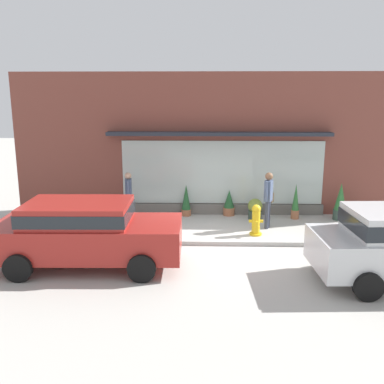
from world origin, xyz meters
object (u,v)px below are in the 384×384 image
Objects in this scene: potted_plant_trailing_edge at (255,209)px; pedestrian_passerby at (129,192)px; parked_car_red at (85,230)px; potted_plant_corner_tall at (229,203)px; fire_hydrant at (256,220)px; potted_plant_window_center at (186,201)px; pedestrian_with_handbag at (269,196)px; potted_plant_doorstep at (295,202)px; potted_plant_window_left at (340,202)px.

pedestrian_passerby is at bearing -177.42° from potted_plant_trailing_edge.
parked_car_red reaches higher than potted_plant_corner_tall.
potted_plant_corner_tall is (-0.67, 2.14, -0.04)m from fire_hydrant.
potted_plant_corner_tall is 0.96m from potted_plant_trailing_edge.
parked_car_red is at bearing -116.04° from potted_plant_window_center.
parked_car_red is at bearing -11.39° from pedestrian_passerby.
pedestrian_with_handbag is 1.99× the size of potted_plant_corner_tall.
potted_plant_window_center is 0.92× the size of potted_plant_doorstep.
fire_hydrant is 0.52× the size of pedestrian_with_handbag.
pedestrian_with_handbag reaches higher than potted_plant_corner_tall.
potted_plant_window_left is at bearing 28.45° from parked_car_red.
potted_plant_trailing_edge is (2.32, -0.38, -0.17)m from potted_plant_window_center.
potted_plant_window_center is at bearing 100.43° from pedestrian_passerby.
parked_car_red reaches higher than potted_plant_doorstep.
pedestrian_passerby reaches higher than fire_hydrant.
pedestrian_passerby reaches higher than potted_plant_window_left.
potted_plant_window_left reaches higher than potted_plant_corner_tall.
fire_hydrant is at bearing 28.43° from parked_car_red.
parked_car_red is 7.28m from potted_plant_doorstep.
potted_plant_window_center is 3.68m from potted_plant_doorstep.
pedestrian_with_handbag is 1.22m from potted_plant_trailing_edge.
pedestrian_with_handbag is at bearing -52.05° from potted_plant_corner_tall.
pedestrian_with_handbag reaches higher than potted_plant_trailing_edge.
potted_plant_doorstep is at bearing 177.34° from potted_plant_window_left.
potted_plant_window_left is at bearing 29.72° from fire_hydrant.
potted_plant_trailing_edge is 0.59× the size of potted_plant_doorstep.
pedestrian_with_handbag is 4.54m from pedestrian_passerby.
pedestrian_passerby reaches higher than potted_plant_trailing_edge.
potted_plant_corner_tall is 0.75× the size of potted_plant_doorstep.
potted_plant_doorstep is at bearing -4.36° from potted_plant_window_center.
potted_plant_window_left is 1.05× the size of potted_plant_doorstep.
potted_plant_doorstep is at bearing -9.50° from potted_plant_corner_tall.
fire_hydrant is 3.43m from potted_plant_window_left.
pedestrian_with_handbag is at bearing 73.65° from pedestrian_passerby.
potted_plant_corner_tall is at bearing 173.22° from potted_plant_window_left.
potted_plant_window_left is (3.65, -0.43, 0.17)m from potted_plant_corner_tall.
parked_car_red reaches higher than potted_plant_window_center.
potted_plant_trailing_edge is at bearing -175.91° from potted_plant_doorstep.
pedestrian_passerby is (-4.47, 0.79, -0.10)m from pedestrian_with_handbag.
parked_car_red is at bearing -150.30° from potted_plant_window_left.
potted_plant_corner_tall is at bearing 94.65° from pedestrian_passerby.
fire_hydrant is 1.32× the size of potted_plant_trailing_edge.
potted_plant_window_center is (2.22, 4.54, -0.38)m from parked_car_red.
potted_plant_doorstep is (1.35, 0.10, 0.21)m from potted_plant_trailing_edge.
parked_car_red is 6.18m from potted_plant_trailing_edge.
potted_plant_corner_tall is 2.23m from potted_plant_doorstep.
potted_plant_trailing_edge is at bearing 41.17° from pedestrian_with_handbag.
pedestrian_with_handbag reaches higher than potted_plant_doorstep.
potted_plant_corner_tall reaches higher than potted_plant_trailing_edge.
pedestrian_passerby is at bearing 83.73° from parked_car_red.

